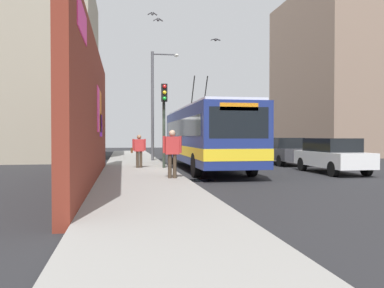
% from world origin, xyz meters
% --- Properties ---
extents(ground_plane, '(80.00, 80.00, 0.00)m').
position_xyz_m(ground_plane, '(0.00, 0.00, 0.00)').
color(ground_plane, '#232326').
extents(sidewalk_slab, '(48.00, 3.20, 0.15)m').
position_xyz_m(sidewalk_slab, '(0.00, 1.60, 0.07)').
color(sidewalk_slab, gray).
rests_on(sidewalk_slab, ground_plane).
extents(graffiti_wall, '(14.36, 0.32, 4.93)m').
position_xyz_m(graffiti_wall, '(-3.82, 3.35, 2.47)').
color(graffiti_wall, maroon).
rests_on(graffiti_wall, ground_plane).
extents(building_far_left, '(10.31, 9.81, 12.20)m').
position_xyz_m(building_far_left, '(11.74, 9.20, 6.10)').
color(building_far_left, '#9E937F').
rests_on(building_far_left, ground_plane).
extents(building_far_right, '(13.09, 8.19, 14.48)m').
position_xyz_m(building_far_right, '(15.36, -17.00, 7.24)').
color(building_far_right, gray).
rests_on(building_far_right, ground_plane).
extents(city_bus, '(11.88, 2.63, 4.88)m').
position_xyz_m(city_bus, '(1.54, -1.80, 1.73)').
color(city_bus, navy).
rests_on(city_bus, ground_plane).
extents(parked_car_white, '(4.34, 1.73, 1.58)m').
position_xyz_m(parked_car_white, '(-1.50, -7.00, 0.83)').
color(parked_car_white, white).
rests_on(parked_car_white, ground_plane).
extents(parked_car_dark_gray, '(4.83, 1.76, 1.58)m').
position_xyz_m(parked_car_dark_gray, '(4.22, -7.00, 0.83)').
color(parked_car_dark_gray, '#38383D').
rests_on(parked_car_dark_gray, ground_plane).
extents(pedestrian_at_curb, '(0.23, 0.69, 1.75)m').
position_xyz_m(pedestrian_at_curb, '(-3.75, 0.53, 1.19)').
color(pedestrian_at_curb, '#3F3326').
rests_on(pedestrian_at_curb, sidewalk_slab).
extents(pedestrian_midblock, '(0.22, 0.72, 1.59)m').
position_xyz_m(pedestrian_midblock, '(1.28, 1.53, 1.07)').
color(pedestrian_midblock, '#3F3326').
rests_on(pedestrian_midblock, sidewalk_slab).
extents(traffic_light, '(0.49, 0.28, 4.03)m').
position_xyz_m(traffic_light, '(0.86, 0.35, 2.87)').
color(traffic_light, '#2D382D').
rests_on(traffic_light, sidewalk_slab).
extents(street_lamp, '(0.44, 1.76, 6.83)m').
position_xyz_m(street_lamp, '(7.03, 0.26, 4.06)').
color(street_lamp, '#4C4C51').
rests_on(street_lamp, sidewalk_slab).
extents(flying_pigeons, '(9.06, 4.82, 1.46)m').
position_xyz_m(flying_pigeons, '(1.60, -0.66, 8.05)').
color(flying_pigeons, slate).
extents(curbside_puddle, '(1.14, 1.14, 0.00)m').
position_xyz_m(curbside_puddle, '(-3.32, -0.60, 0.00)').
color(curbside_puddle, black).
rests_on(curbside_puddle, ground_plane).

